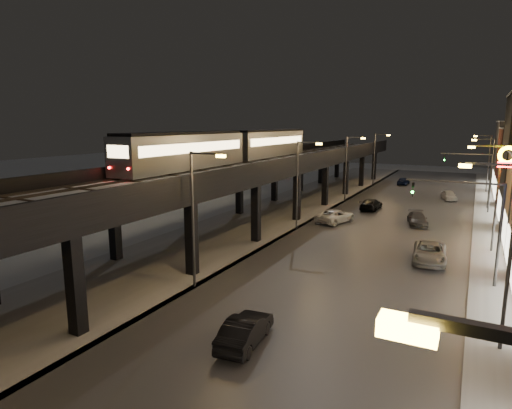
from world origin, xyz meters
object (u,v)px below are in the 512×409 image
at_px(car_near_white, 245,331).
at_px(car_onc_white, 417,219).
at_px(car_far_white, 403,181).
at_px(car_onc_dark, 430,253).
at_px(car_onc_red, 449,196).
at_px(car_mid_silver, 335,216).
at_px(car_mid_dark, 371,205).
at_px(subway_train, 234,146).

height_order(car_near_white, car_onc_white, car_near_white).
height_order(car_near_white, car_far_white, car_near_white).
bearing_deg(car_onc_dark, car_onc_white, 96.25).
xyz_separation_m(car_near_white, car_onc_red, (6.29, 48.72, -0.04)).
bearing_deg(car_onc_dark, car_mid_silver, 132.49).
bearing_deg(car_mid_dark, car_near_white, 95.06).
bearing_deg(subway_train, car_mid_silver, 19.80).
relative_size(car_mid_silver, car_mid_dark, 1.08).
bearing_deg(car_near_white, subway_train, -65.52).
xyz_separation_m(car_mid_silver, car_onc_red, (10.17, 21.10, -0.05)).
distance_m(car_mid_dark, car_onc_dark, 20.65).
bearing_deg(car_far_white, car_onc_dark, 103.69).
bearing_deg(car_onc_red, car_near_white, -113.18).
bearing_deg(car_mid_dark, car_onc_red, -122.03).
height_order(car_mid_silver, car_onc_red, car_mid_silver).
xyz_separation_m(subway_train, car_mid_silver, (10.52, 3.79, -7.56)).
height_order(car_mid_silver, car_onc_white, car_mid_silver).
distance_m(subway_train, car_onc_dark, 23.23).
distance_m(subway_train, car_mid_dark, 19.31).
xyz_separation_m(car_mid_dark, car_onc_white, (6.24, -6.00, -0.06)).
bearing_deg(car_far_white, car_near_white, 94.38).
height_order(subway_train, car_onc_white, subway_train).
distance_m(car_far_white, car_onc_dark, 44.75).
height_order(subway_train, car_mid_silver, subway_train).
height_order(car_onc_white, car_onc_red, car_onc_red).
xyz_separation_m(car_mid_silver, car_onc_dark, (10.59, -9.87, -0.00)).
bearing_deg(car_onc_white, car_far_white, 88.17).
relative_size(car_near_white, car_onc_red, 1.09).
relative_size(car_mid_dark, car_far_white, 1.19).
height_order(car_onc_dark, car_onc_white, car_onc_dark).
xyz_separation_m(car_near_white, car_onc_dark, (6.71, 17.76, 0.01)).
xyz_separation_m(car_near_white, car_mid_dark, (-1.96, 36.50, -0.01)).
relative_size(car_mid_dark, car_onc_white, 1.09).
distance_m(subway_train, car_near_white, 28.86).
distance_m(car_onc_white, car_onc_red, 18.33).
xyz_separation_m(car_mid_dark, car_onc_dark, (8.67, -18.74, 0.02)).
xyz_separation_m(car_onc_dark, car_onc_white, (-2.43, 12.74, -0.08)).
bearing_deg(car_near_white, car_far_white, -94.94).
bearing_deg(car_onc_red, car_onc_white, -112.11).
relative_size(car_mid_dark, car_onc_red, 1.22).
height_order(subway_train, car_onc_dark, subway_train).
xyz_separation_m(subway_train, car_onc_white, (18.68, 6.66, -7.64)).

